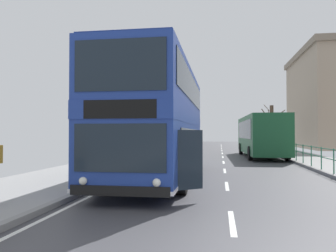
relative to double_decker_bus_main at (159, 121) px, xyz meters
name	(u,v)px	position (x,y,z in m)	size (l,w,h in m)	color
double_decker_bus_main	(159,121)	(0.00, 0.00, 0.00)	(3.31, 10.91, 4.38)	navy
background_bus_far_lane	(261,135)	(5.50, 13.56, -0.60)	(2.91, 10.71, 3.10)	#19512D
bare_tree_far_00	(272,125)	(8.46, 27.94, 0.45)	(2.86, 2.89, 5.10)	#4C3D2D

